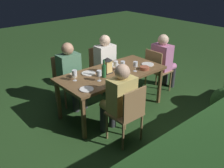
{
  "coord_description": "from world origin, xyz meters",
  "views": [
    {
      "loc": [
        2.51,
        2.92,
        2.29
      ],
      "look_at": [
        0.0,
        0.0,
        0.51
      ],
      "focal_mm": 40.32,
      "sensor_mm": 36.0,
      "label": 1
    }
  ],
  "objects_px": {
    "person_in_pink": "(164,59)",
    "plate_c": "(87,89)",
    "chair_side_left_b": "(66,77)",
    "wine_glass_a": "(99,74)",
    "wine_glass_c": "(116,64)",
    "lantern_centerpiece": "(108,64)",
    "plate_a": "(114,65)",
    "plate_d": "(89,73)",
    "person_in_green": "(71,72)",
    "green_bottle_on_table": "(104,71)",
    "person_in_mustard": "(119,97)",
    "person_in_cream": "(107,62)",
    "wine_glass_b": "(135,65)",
    "chair_side_right_b": "(128,112)",
    "bowl_olives": "(73,75)",
    "plate_b": "(148,64)",
    "bowl_bread": "(145,68)",
    "bowl_salad": "(125,75)",
    "chair_head_near": "(157,69)",
    "chair_side_left_a": "(101,66)",
    "potted_plant_corner": "(223,107)",
    "wine_glass_d": "(123,64)",
    "wine_glass_e": "(75,73)",
    "dining_table": "(112,75)"
  },
  "relations": [
    {
      "from": "person_in_pink",
      "to": "plate_c",
      "type": "relative_size",
      "value": 5.69
    },
    {
      "from": "chair_side_left_b",
      "to": "wine_glass_a",
      "type": "height_order",
      "value": "wine_glass_a"
    },
    {
      "from": "person_in_pink",
      "to": "chair_side_left_b",
      "type": "height_order",
      "value": "person_in_pink"
    },
    {
      "from": "wine_glass_c",
      "to": "lantern_centerpiece",
      "type": "bearing_deg",
      "value": -4.03
    },
    {
      "from": "plate_a",
      "to": "plate_d",
      "type": "bearing_deg",
      "value": 2.32
    },
    {
      "from": "plate_d",
      "to": "person_in_green",
      "type": "bearing_deg",
      "value": -80.19
    },
    {
      "from": "green_bottle_on_table",
      "to": "plate_d",
      "type": "xyz_separation_m",
      "value": [
        0.1,
        -0.27,
        -0.1
      ]
    },
    {
      "from": "person_in_mustard",
      "to": "person_in_cream",
      "type": "relative_size",
      "value": 1.0
    },
    {
      "from": "person_in_green",
      "to": "wine_glass_b",
      "type": "distance_m",
      "value": 1.13
    },
    {
      "from": "chair_side_right_b",
      "to": "wine_glass_c",
      "type": "height_order",
      "value": "wine_glass_c"
    },
    {
      "from": "chair_side_right_b",
      "to": "bowl_olives",
      "type": "bearing_deg",
      "value": -80.07
    },
    {
      "from": "plate_b",
      "to": "bowl_bread",
      "type": "relative_size",
      "value": 1.38
    },
    {
      "from": "plate_c",
      "to": "wine_glass_b",
      "type": "bearing_deg",
      "value": -177.39
    },
    {
      "from": "chair_side_left_b",
      "to": "wine_glass_c",
      "type": "bearing_deg",
      "value": 121.75
    },
    {
      "from": "lantern_centerpiece",
      "to": "bowl_salad",
      "type": "xyz_separation_m",
      "value": [
        -0.12,
        0.3,
        -0.12
      ]
    },
    {
      "from": "plate_a",
      "to": "bowl_salad",
      "type": "xyz_separation_m",
      "value": [
        0.19,
        0.49,
        0.02
      ]
    },
    {
      "from": "wine_glass_a",
      "to": "chair_head_near",
      "type": "bearing_deg",
      "value": -174.78
    },
    {
      "from": "plate_a",
      "to": "bowl_bread",
      "type": "distance_m",
      "value": 0.56
    },
    {
      "from": "person_in_pink",
      "to": "person_in_green",
      "type": "height_order",
      "value": "same"
    },
    {
      "from": "chair_side_right_b",
      "to": "plate_b",
      "type": "relative_size",
      "value": 3.98
    },
    {
      "from": "wine_glass_a",
      "to": "bowl_olives",
      "type": "height_order",
      "value": "wine_glass_a"
    },
    {
      "from": "person_in_pink",
      "to": "wine_glass_c",
      "type": "distance_m",
      "value": 1.27
    },
    {
      "from": "green_bottle_on_table",
      "to": "plate_c",
      "type": "bearing_deg",
      "value": 21.78
    },
    {
      "from": "chair_side_left_a",
      "to": "wine_glass_a",
      "type": "distance_m",
      "value": 1.28
    },
    {
      "from": "lantern_centerpiece",
      "to": "plate_d",
      "type": "distance_m",
      "value": 0.34
    },
    {
      "from": "person_in_cream",
      "to": "plate_d",
      "type": "height_order",
      "value": "person_in_cream"
    },
    {
      "from": "potted_plant_corner",
      "to": "person_in_green",
      "type": "bearing_deg",
      "value": -58.78
    },
    {
      "from": "lantern_centerpiece",
      "to": "potted_plant_corner",
      "type": "distance_m",
      "value": 1.88
    },
    {
      "from": "chair_side_right_b",
      "to": "wine_glass_d",
      "type": "height_order",
      "value": "wine_glass_d"
    },
    {
      "from": "wine_glass_b",
      "to": "bowl_bread",
      "type": "distance_m",
      "value": 0.2
    },
    {
      "from": "wine_glass_a",
      "to": "wine_glass_b",
      "type": "distance_m",
      "value": 0.7
    },
    {
      "from": "person_in_green",
      "to": "green_bottle_on_table",
      "type": "bearing_deg",
      "value": 104.01
    },
    {
      "from": "plate_b",
      "to": "bowl_olives",
      "type": "relative_size",
      "value": 1.87
    },
    {
      "from": "chair_side_right_b",
      "to": "plate_d",
      "type": "height_order",
      "value": "chair_side_right_b"
    },
    {
      "from": "wine_glass_e",
      "to": "green_bottle_on_table",
      "type": "bearing_deg",
      "value": 155.8
    },
    {
      "from": "person_in_green",
      "to": "wine_glass_e",
      "type": "xyz_separation_m",
      "value": [
        0.24,
        0.51,
        0.2
      ]
    },
    {
      "from": "chair_side_right_b",
      "to": "wine_glass_d",
      "type": "bearing_deg",
      "value": -128.03
    },
    {
      "from": "wine_glass_d",
      "to": "plate_a",
      "type": "bearing_deg",
      "value": -99.87
    },
    {
      "from": "chair_head_near",
      "to": "wine_glass_a",
      "type": "bearing_deg",
      "value": 5.22
    },
    {
      "from": "chair_side_right_b",
      "to": "wine_glass_d",
      "type": "distance_m",
      "value": 1.01
    },
    {
      "from": "plate_a",
      "to": "plate_b",
      "type": "distance_m",
      "value": 0.61
    },
    {
      "from": "chair_side_left_b",
      "to": "wine_glass_b",
      "type": "distance_m",
      "value": 1.31
    },
    {
      "from": "wine_glass_d",
      "to": "plate_b",
      "type": "relative_size",
      "value": 0.77
    },
    {
      "from": "person_in_mustard",
      "to": "wine_glass_e",
      "type": "bearing_deg",
      "value": -71.41
    },
    {
      "from": "dining_table",
      "to": "plate_a",
      "type": "distance_m",
      "value": 0.32
    },
    {
      "from": "wine_glass_e",
      "to": "person_in_cream",
      "type": "bearing_deg",
      "value": -154.34
    },
    {
      "from": "dining_table",
      "to": "plate_c",
      "type": "bearing_deg",
      "value": 20.75
    },
    {
      "from": "chair_side_right_b",
      "to": "person_in_cream",
      "type": "bearing_deg",
      "value": -119.62
    },
    {
      "from": "wine_glass_c",
      "to": "bowl_bread",
      "type": "distance_m",
      "value": 0.5
    },
    {
      "from": "lantern_centerpiece",
      "to": "wine_glass_a",
      "type": "xyz_separation_m",
      "value": [
        0.3,
        0.16,
        -0.03
      ]
    }
  ]
}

